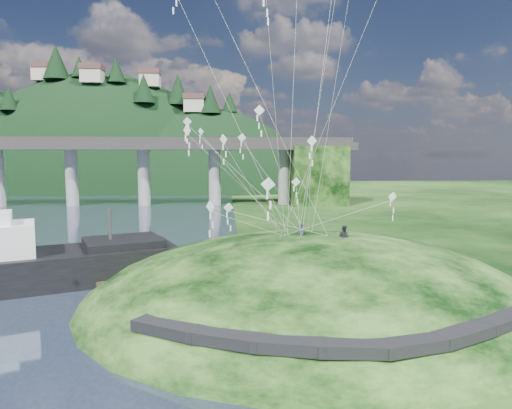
{
  "coord_description": "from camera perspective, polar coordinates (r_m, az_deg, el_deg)",
  "views": [
    {
      "loc": [
        1.55,
        -31.5,
        11.09
      ],
      "look_at": [
        4.0,
        6.0,
        7.0
      ],
      "focal_mm": 32.0,
      "sensor_mm": 36.0,
      "label": 1
    }
  ],
  "objects": [
    {
      "name": "work_barge",
      "position": [
        43.0,
        -27.08,
        -6.51
      ],
      "size": [
        24.98,
        15.31,
        8.5
      ],
      "color": "black",
      "rests_on": "ground"
    },
    {
      "name": "grass_hill",
      "position": [
        36.37,
        6.92,
        -14.09
      ],
      "size": [
        36.0,
        32.0,
        13.0
      ],
      "color": "black",
      "rests_on": "ground"
    },
    {
      "name": "far_ridge",
      "position": [
        161.23,
        -19.97,
        -0.76
      ],
      "size": [
        153.0,
        70.0,
        94.5
      ],
      "color": "black",
      "rests_on": "ground"
    },
    {
      "name": "kite_swarm",
      "position": [
        32.16,
        1.4,
        15.13
      ],
      "size": [
        15.04,
        17.35,
        22.08
      ],
      "color": "white",
      "rests_on": "ground"
    },
    {
      "name": "wooden_dock",
      "position": [
        38.56,
        -10.77,
        -9.91
      ],
      "size": [
        14.61,
        6.44,
        1.04
      ],
      "color": "#312514",
      "rests_on": "ground"
    },
    {
      "name": "ground",
      "position": [
        33.43,
        -6.35,
        -13.2
      ],
      "size": [
        320.0,
        320.0,
        0.0
      ],
      "primitive_type": "plane",
      "color": "black",
      "rests_on": "ground"
    },
    {
      "name": "bridge",
      "position": [
        105.37,
        -19.24,
        5.11
      ],
      "size": [
        160.0,
        11.0,
        15.0
      ],
      "color": "#2D2B2B",
      "rests_on": "ground"
    },
    {
      "name": "kite_flyers",
      "position": [
        34.93,
        9.37,
        -2.48
      ],
      "size": [
        3.92,
        1.93,
        1.84
      ],
      "color": "#262833",
      "rests_on": "ground"
    },
    {
      "name": "footpath",
      "position": [
        24.28,
        11.05,
        -15.68
      ],
      "size": [
        22.29,
        5.84,
        0.83
      ],
      "color": "black",
      "rests_on": "ground"
    }
  ]
}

